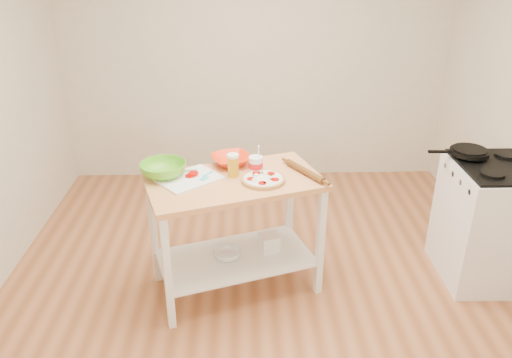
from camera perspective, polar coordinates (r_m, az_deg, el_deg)
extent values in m
cube|color=#AA673E|center=(3.78, 0.90, -13.90)|extent=(4.00, 4.50, 0.02)
cube|color=beige|center=(5.28, -0.07, 14.13)|extent=(4.00, 0.02, 2.70)
cube|color=tan|center=(3.46, -2.51, -0.35)|extent=(1.34, 0.99, 0.04)
cube|color=white|center=(3.78, -2.33, -8.99)|extent=(1.24, 0.91, 0.02)
cube|color=white|center=(3.35, -10.05, -10.68)|extent=(0.06, 0.06, 0.86)
cube|color=white|center=(3.82, -11.63, -5.94)|extent=(0.06, 0.06, 0.86)
cube|color=white|center=(3.64, 7.35, -7.26)|extent=(0.06, 0.06, 0.86)
cube|color=white|center=(4.07, 3.83, -3.30)|extent=(0.06, 0.06, 0.86)
cube|color=white|center=(4.17, 24.81, -4.60)|extent=(0.59, 0.69, 0.92)
cube|color=black|center=(3.98, 26.03, 1.30)|extent=(0.55, 0.65, 0.02)
cylinder|color=black|center=(4.04, 23.20, 2.87)|extent=(0.28, 0.28, 0.03)
cube|color=black|center=(3.96, 20.28, 2.95)|extent=(0.18, 0.03, 0.02)
cylinder|color=tan|center=(3.42, 0.82, -0.14)|extent=(0.30, 0.30, 0.02)
cylinder|color=tan|center=(3.41, 0.82, 0.04)|extent=(0.30, 0.30, 0.01)
cylinder|color=white|center=(3.41, 0.82, 0.05)|extent=(0.27, 0.27, 0.01)
cylinder|color=#AB0500|center=(3.47, 1.72, 0.63)|extent=(0.06, 0.06, 0.01)
cylinder|color=#AB0500|center=(3.47, 0.05, 0.67)|extent=(0.06, 0.06, 0.01)
cylinder|color=#AB0500|center=(3.39, -0.59, 0.01)|extent=(0.06, 0.06, 0.01)
cylinder|color=#AB0500|center=(3.33, 0.74, -0.47)|extent=(0.06, 0.06, 0.01)
cylinder|color=#AB0500|center=(3.38, 2.19, -0.07)|extent=(0.06, 0.06, 0.01)
sphere|color=white|center=(3.46, 1.06, 0.56)|extent=(0.04, 0.04, 0.04)
sphere|color=white|center=(3.44, 0.03, 0.38)|extent=(0.04, 0.04, 0.04)
sphere|color=white|center=(3.36, -0.21, -0.20)|extent=(0.04, 0.04, 0.04)
plane|color=#0E5A0E|center=(3.44, 1.72, 0.48)|extent=(0.04, 0.04, 0.00)
plane|color=#0E5A0E|center=(3.48, 0.69, 0.75)|extent=(0.03, 0.03, 0.00)
plane|color=#0E5A0E|center=(3.43, -0.19, 0.40)|extent=(0.03, 0.03, 0.00)
plane|color=#0E5A0E|center=(3.37, -0.20, -0.10)|extent=(0.04, 0.04, 0.00)
plane|color=#0E5A0E|center=(3.33, 0.97, -0.40)|extent=(0.03, 0.03, 0.00)
plane|color=#0E5A0E|center=(3.39, 1.74, 0.03)|extent=(0.03, 0.03, 0.00)
cube|color=white|center=(3.47, -7.63, 0.02)|extent=(0.50, 0.49, 0.01)
cube|color=#F4EACC|center=(3.46, -9.94, 0.11)|extent=(0.03, 0.03, 0.02)
cube|color=#F4EACC|center=(3.48, -9.45, 0.27)|extent=(0.03, 0.03, 0.02)
cube|color=#F4EACC|center=(3.50, -8.97, 0.43)|extent=(0.03, 0.03, 0.02)
cube|color=#F4EACC|center=(3.49, -10.24, 0.30)|extent=(0.03, 0.03, 0.02)
cube|color=#F4EACC|center=(3.51, -9.75, 0.45)|extent=(0.03, 0.03, 0.02)
cube|color=#F4EACC|center=(3.52, -9.27, 0.61)|extent=(0.03, 0.03, 0.02)
cylinder|color=#AB0500|center=(3.49, -7.55, 0.37)|extent=(0.07, 0.07, 0.01)
cylinder|color=#AB0500|center=(3.50, -7.35, 0.53)|extent=(0.07, 0.07, 0.01)
cylinder|color=#AB0500|center=(3.50, -7.16, 0.68)|extent=(0.07, 0.07, 0.01)
cube|color=#3CCFD1|center=(3.44, -5.91, 0.06)|extent=(0.06, 0.07, 0.01)
cylinder|color=#3CCFD1|center=(3.51, -5.52, 0.60)|extent=(0.07, 0.09, 0.01)
cube|color=silver|center=(3.57, -8.17, 0.87)|extent=(0.18, 0.06, 0.00)
cube|color=black|center=(3.55, -10.24, 0.67)|extent=(0.10, 0.04, 0.01)
imported|color=red|center=(3.68, -2.86, 2.20)|extent=(0.36, 0.36, 0.07)
imported|color=#59B121|center=(3.53, -10.55, 1.06)|extent=(0.33, 0.33, 0.10)
cylinder|color=#CA9211|center=(3.47, -2.63, 1.42)|extent=(0.08, 0.08, 0.14)
cylinder|color=white|center=(3.44, -2.65, 2.66)|extent=(0.08, 0.08, 0.02)
cylinder|color=white|center=(3.52, -0.03, 1.63)|extent=(0.10, 0.10, 0.12)
cylinder|color=red|center=(3.52, -0.03, 1.63)|extent=(0.10, 0.10, 0.04)
cylinder|color=silver|center=(3.49, 0.30, 3.05)|extent=(0.01, 0.06, 0.12)
cylinder|color=brown|center=(3.53, 5.60, 0.87)|extent=(0.25, 0.36, 0.05)
imported|color=silver|center=(3.74, -3.27, -8.55)|extent=(0.26, 0.26, 0.06)
cube|color=white|center=(3.81, 1.51, -7.26)|extent=(0.17, 0.17, 0.13)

